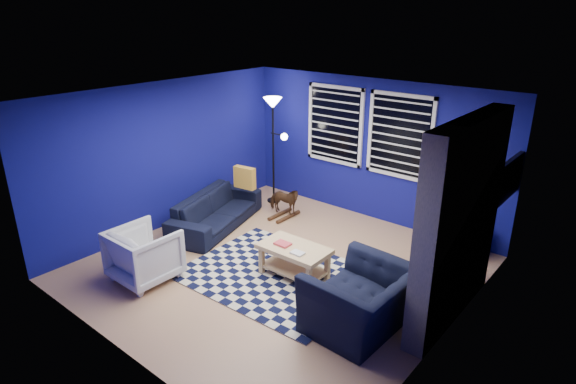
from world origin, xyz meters
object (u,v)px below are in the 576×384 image
(floor_lamp, at_px, (274,118))
(coffee_table, at_px, (294,255))
(sofa, at_px, (216,211))
(rocking_horse, at_px, (284,201))
(armchair_big, at_px, (360,300))
(tv, at_px, (508,179))
(cabinet, at_px, (468,239))
(armchair_bent, at_px, (144,254))

(floor_lamp, bearing_deg, coffee_table, -43.31)
(sofa, xyz_separation_m, rocking_horse, (0.66, 1.05, 0.03))
(armchair_big, bearing_deg, tv, 164.52)
(cabinet, distance_m, floor_lamp, 4.00)
(tv, distance_m, cabinet, 1.29)
(cabinet, bearing_deg, coffee_table, -104.06)
(coffee_table, bearing_deg, cabinet, 54.58)
(coffee_table, bearing_deg, sofa, 168.02)
(armchair_big, distance_m, armchair_bent, 3.07)
(floor_lamp, bearing_deg, armchair_big, -34.86)
(rocking_horse, height_order, floor_lamp, floor_lamp)
(armchair_big, xyz_separation_m, rocking_horse, (-2.79, 1.92, -0.06))
(sofa, height_order, rocking_horse, sofa)
(armchair_big, bearing_deg, sofa, -102.07)
(coffee_table, height_order, cabinet, cabinet)
(tv, distance_m, armchair_bent, 5.13)
(rocking_horse, bearing_deg, coffee_table, -152.38)
(tv, xyz_separation_m, rocking_horse, (-3.57, -0.54, -1.07))
(armchair_bent, xyz_separation_m, rocking_horse, (0.13, 2.87, -0.05))
(rocking_horse, distance_m, floor_lamp, 1.57)
(rocking_horse, bearing_deg, cabinet, -92.00)
(tv, height_order, sofa, tv)
(rocking_horse, bearing_deg, sofa, 131.59)
(sofa, bearing_deg, cabinet, -80.61)
(rocking_horse, bearing_deg, tv, -97.82)
(sofa, height_order, coffee_table, sofa)
(tv, height_order, armchair_big, tv)
(sofa, bearing_deg, floor_lamp, -17.46)
(coffee_table, bearing_deg, armchair_big, -17.47)
(armchair_bent, bearing_deg, rocking_horse, -92.50)
(coffee_table, bearing_deg, rocking_horse, 134.00)
(coffee_table, bearing_deg, armchair_bent, -139.00)
(armchair_bent, relative_size, cabinet, 1.33)
(floor_lamp, bearing_deg, sofa, -90.60)
(armchair_bent, bearing_deg, sofa, -73.70)
(sofa, distance_m, floor_lamp, 2.06)
(armchair_big, relative_size, cabinet, 1.90)
(tv, bearing_deg, floor_lamp, -179.09)
(tv, height_order, rocking_horse, tv)
(armchair_big, distance_m, rocking_horse, 3.39)
(armchair_big, bearing_deg, rocking_horse, -122.46)
(armchair_bent, distance_m, coffee_table, 2.09)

